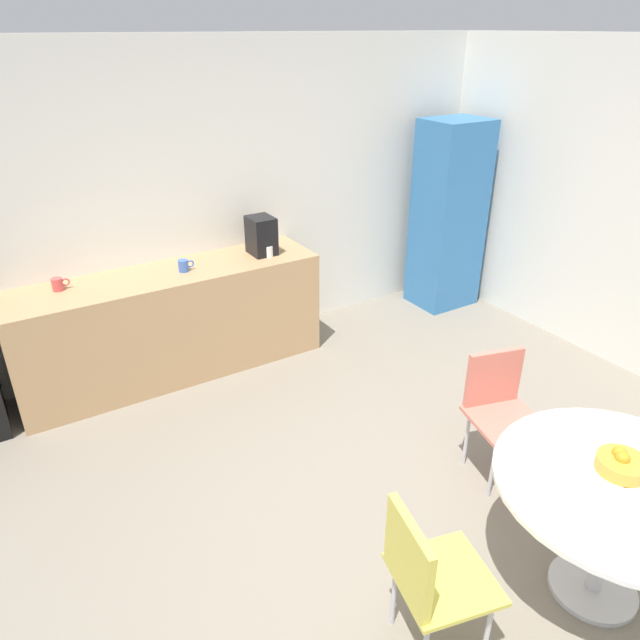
{
  "coord_description": "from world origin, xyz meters",
  "views": [
    {
      "loc": [
        -1.54,
        -1.63,
        2.65
      ],
      "look_at": [
        0.22,
        1.23,
        0.95
      ],
      "focal_mm": 32.82,
      "sensor_mm": 36.0,
      "label": 1
    }
  ],
  "objects_px": {
    "chair_coral": "(499,400)",
    "mug_white": "(184,266)",
    "fruit_bowl": "(622,464)",
    "locker_cabinet": "(448,216)",
    "chair_yellow": "(426,571)",
    "round_table": "(618,502)",
    "mug_green": "(58,284)",
    "coffee_maker": "(261,236)",
    "mug_red": "(269,251)"
  },
  "relations": [
    {
      "from": "locker_cabinet",
      "to": "coffee_maker",
      "type": "height_order",
      "value": "locker_cabinet"
    },
    {
      "from": "round_table",
      "to": "mug_green",
      "type": "bearing_deg",
      "value": 119.51
    },
    {
      "from": "mug_white",
      "to": "locker_cabinet",
      "type": "bearing_deg",
      "value": -1.26
    },
    {
      "from": "mug_green",
      "to": "mug_red",
      "type": "distance_m",
      "value": 1.65
    },
    {
      "from": "fruit_bowl",
      "to": "round_table",
      "type": "bearing_deg",
      "value": -133.67
    },
    {
      "from": "mug_red",
      "to": "chair_yellow",
      "type": "bearing_deg",
      "value": -104.36
    },
    {
      "from": "chair_coral",
      "to": "mug_green",
      "type": "height_order",
      "value": "mug_green"
    },
    {
      "from": "round_table",
      "to": "chair_coral",
      "type": "xyz_separation_m",
      "value": [
        0.26,
        0.98,
        -0.09
      ]
    },
    {
      "from": "fruit_bowl",
      "to": "mug_white",
      "type": "bearing_deg",
      "value": 108.13
    },
    {
      "from": "round_table",
      "to": "fruit_bowl",
      "type": "bearing_deg",
      "value": 46.33
    },
    {
      "from": "chair_coral",
      "to": "coffee_maker",
      "type": "xyz_separation_m",
      "value": [
        -0.52,
        2.26,
        0.54
      ]
    },
    {
      "from": "coffee_maker",
      "to": "mug_green",
      "type": "bearing_deg",
      "value": 176.85
    },
    {
      "from": "chair_coral",
      "to": "fruit_bowl",
      "type": "xyz_separation_m",
      "value": [
        -0.2,
        -0.92,
        0.25
      ]
    },
    {
      "from": "locker_cabinet",
      "to": "chair_coral",
      "type": "bearing_deg",
      "value": -124.98
    },
    {
      "from": "chair_coral",
      "to": "fruit_bowl",
      "type": "bearing_deg",
      "value": -102.49
    },
    {
      "from": "round_table",
      "to": "chair_coral",
      "type": "distance_m",
      "value": 1.02
    },
    {
      "from": "locker_cabinet",
      "to": "chair_coral",
      "type": "relative_size",
      "value": 2.25
    },
    {
      "from": "fruit_bowl",
      "to": "mug_white",
      "type": "height_order",
      "value": "mug_white"
    },
    {
      "from": "chair_yellow",
      "to": "mug_white",
      "type": "bearing_deg",
      "value": 89.59
    },
    {
      "from": "chair_coral",
      "to": "fruit_bowl",
      "type": "distance_m",
      "value": 0.98
    },
    {
      "from": "fruit_bowl",
      "to": "mug_green",
      "type": "xyz_separation_m",
      "value": [
        -1.94,
        3.27,
        0.17
      ]
    },
    {
      "from": "round_table",
      "to": "mug_green",
      "type": "xyz_separation_m",
      "value": [
        -1.88,
        3.33,
        0.33
      ]
    },
    {
      "from": "chair_yellow",
      "to": "mug_red",
      "type": "distance_m",
      "value": 3.04
    },
    {
      "from": "mug_white",
      "to": "mug_green",
      "type": "xyz_separation_m",
      "value": [
        -0.92,
        0.13,
        0.0
      ]
    },
    {
      "from": "locker_cabinet",
      "to": "mug_white",
      "type": "xyz_separation_m",
      "value": [
        -2.74,
        0.06,
        0.01
      ]
    },
    {
      "from": "locker_cabinet",
      "to": "chair_yellow",
      "type": "distance_m",
      "value": 4.03
    },
    {
      "from": "chair_yellow",
      "to": "coffee_maker",
      "type": "height_order",
      "value": "coffee_maker"
    },
    {
      "from": "mug_white",
      "to": "mug_green",
      "type": "relative_size",
      "value": 1.0
    },
    {
      "from": "chair_yellow",
      "to": "mug_green",
      "type": "height_order",
      "value": "mug_green"
    },
    {
      "from": "locker_cabinet",
      "to": "chair_coral",
      "type": "xyz_separation_m",
      "value": [
        -1.51,
        -2.16,
        -0.41
      ]
    },
    {
      "from": "locker_cabinet",
      "to": "chair_coral",
      "type": "height_order",
      "value": "locker_cabinet"
    },
    {
      "from": "chair_coral",
      "to": "mug_white",
      "type": "bearing_deg",
      "value": 119.04
    },
    {
      "from": "mug_green",
      "to": "mug_red",
      "type": "relative_size",
      "value": 1.0
    },
    {
      "from": "chair_coral",
      "to": "coffee_maker",
      "type": "bearing_deg",
      "value": 103.06
    },
    {
      "from": "mug_green",
      "to": "mug_red",
      "type": "bearing_deg",
      "value": -6.34
    },
    {
      "from": "fruit_bowl",
      "to": "coffee_maker",
      "type": "xyz_separation_m",
      "value": [
        -0.32,
        3.18,
        0.29
      ]
    },
    {
      "from": "mug_green",
      "to": "coffee_maker",
      "type": "bearing_deg",
      "value": -3.15
    },
    {
      "from": "chair_yellow",
      "to": "mug_white",
      "type": "xyz_separation_m",
      "value": [
        0.02,
        2.97,
        0.43
      ]
    },
    {
      "from": "mug_white",
      "to": "chair_coral",
      "type": "bearing_deg",
      "value": -60.96
    },
    {
      "from": "chair_coral",
      "to": "mug_white",
      "type": "height_order",
      "value": "mug_white"
    },
    {
      "from": "round_table",
      "to": "mug_green",
      "type": "height_order",
      "value": "mug_green"
    },
    {
      "from": "mug_red",
      "to": "mug_white",
      "type": "bearing_deg",
      "value": 175.8
    },
    {
      "from": "chair_yellow",
      "to": "mug_white",
      "type": "distance_m",
      "value": 3.0
    },
    {
      "from": "locker_cabinet",
      "to": "chair_yellow",
      "type": "bearing_deg",
      "value": -133.55
    },
    {
      "from": "mug_red",
      "to": "locker_cabinet",
      "type": "bearing_deg",
      "value": -0.21
    },
    {
      "from": "fruit_bowl",
      "to": "mug_green",
      "type": "bearing_deg",
      "value": 120.74
    },
    {
      "from": "mug_red",
      "to": "fruit_bowl",
      "type": "bearing_deg",
      "value": -84.39
    },
    {
      "from": "round_table",
      "to": "chair_yellow",
      "type": "distance_m",
      "value": 1.02
    },
    {
      "from": "coffee_maker",
      "to": "fruit_bowl",
      "type": "bearing_deg",
      "value": -84.25
    },
    {
      "from": "fruit_bowl",
      "to": "mug_red",
      "type": "relative_size",
      "value": 1.86
    }
  ]
}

